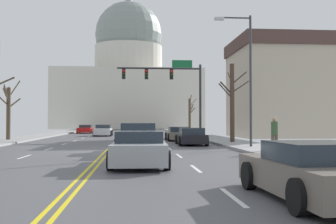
# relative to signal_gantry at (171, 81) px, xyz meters

# --- Properties ---
(ground) EXTENTS (20.00, 180.00, 0.20)m
(ground) POSITION_rel_signal_gantry_xyz_m (-4.84, -15.73, -5.34)
(ground) COLOR #4E4E53
(signal_gantry) EXTENTS (7.91, 0.41, 7.23)m
(signal_gantry) POSITION_rel_signal_gantry_xyz_m (0.00, 0.00, 0.00)
(signal_gantry) COLOR #28282D
(signal_gantry) RESTS_ON ground
(street_lamp_right) EXTENTS (2.20, 0.24, 7.67)m
(street_lamp_right) POSITION_rel_signal_gantry_xyz_m (3.07, -14.61, -0.67)
(street_lamp_right) COLOR #333338
(street_lamp_right) RESTS_ON ground
(capitol_building) EXTENTS (32.93, 19.05, 32.05)m
(capitol_building) POSITION_rel_signal_gantry_xyz_m (-4.84, 57.54, 6.54)
(capitol_building) COLOR beige
(capitol_building) RESTS_ON ground
(sedan_near_00) EXTENTS (2.08, 4.52, 1.15)m
(sedan_near_00) POSITION_rel_signal_gantry_xyz_m (0.28, -3.94, -4.81)
(sedan_near_00) COLOR #6B6056
(sedan_near_00) RESTS_ON ground
(sedan_near_01) EXTENTS (2.02, 4.50, 1.17)m
(sedan_near_01) POSITION_rel_signal_gantry_xyz_m (0.45, -10.27, -4.80)
(sedan_near_01) COLOR black
(sedan_near_01) RESTS_ON ground
(pickup_truck_near_02) EXTENTS (2.25, 5.32, 1.51)m
(pickup_truck_near_02) POSITION_rel_signal_gantry_xyz_m (-3.22, -17.01, -4.67)
(pickup_truck_near_02) COLOR #ADB2B7
(pickup_truck_near_02) RESTS_ON ground
(sedan_near_03) EXTENTS (2.16, 4.73, 1.24)m
(sedan_near_03) POSITION_rel_signal_gantry_xyz_m (-3.22, -23.14, -4.76)
(sedan_near_03) COLOR #9EA3A8
(sedan_near_03) RESTS_ON ground
(sedan_near_04) EXTENTS (2.20, 4.44, 1.17)m
(sedan_near_04) POSITION_rel_signal_gantry_xyz_m (0.26, -29.85, -4.80)
(sedan_near_04) COLOR #6B6056
(sedan_near_04) RESTS_ON ground
(sedan_oncoming_00) EXTENTS (1.99, 4.42, 1.24)m
(sedan_oncoming_00) POSITION_rel_signal_gantry_xyz_m (-6.88, 7.74, -4.77)
(sedan_oncoming_00) COLOR silver
(sedan_oncoming_00) RESTS_ON ground
(sedan_oncoming_01) EXTENTS (1.97, 4.49, 1.15)m
(sedan_oncoming_01) POSITION_rel_signal_gantry_xyz_m (-10.08, 18.41, -4.80)
(sedan_oncoming_01) COLOR #B71414
(sedan_oncoming_01) RESTS_ON ground
(flank_building_01) EXTENTS (10.07, 9.78, 10.09)m
(flank_building_01) POSITION_rel_signal_gantry_xyz_m (11.86, 3.22, -0.27)
(flank_building_01) COLOR #B2A38E
(flank_building_01) RESTS_ON ground
(bare_tree_00) EXTENTS (1.05, 2.30, 4.80)m
(bare_tree_00) POSITION_rel_signal_gantry_xyz_m (3.57, 13.17, -2.83)
(bare_tree_00) COLOR #4C3D2D
(bare_tree_00) RESTS_ON ground
(bare_tree_01) EXTENTS (1.49, 2.36, 4.88)m
(bare_tree_01) POSITION_rel_signal_gantry_xyz_m (-13.59, -4.00, -2.85)
(bare_tree_01) COLOR #4C3D2D
(bare_tree_01) RESTS_ON ground
(bare_tree_02) EXTENTS (2.19, 1.91, 5.59)m
(bare_tree_02) POSITION_rel_signal_gantry_xyz_m (3.55, -9.28, -2.27)
(bare_tree_02) COLOR #423328
(bare_tree_02) RESTS_ON ground
(pedestrian_00) EXTENTS (0.35, 0.34, 1.66)m
(pedestrian_00) POSITION_rel_signal_gantry_xyz_m (3.67, -17.75, -4.30)
(pedestrian_00) COLOR #4C4238
(pedestrian_00) RESTS_ON ground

